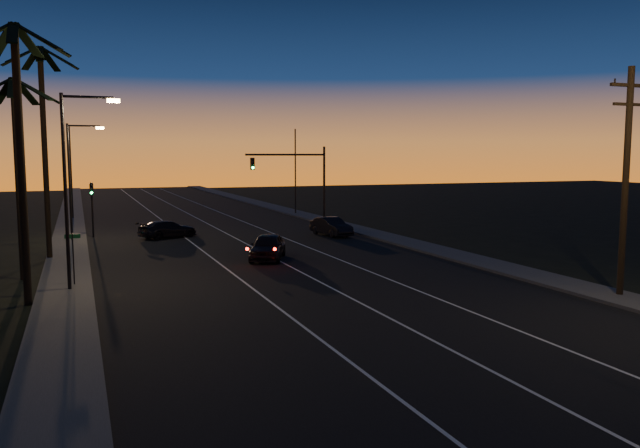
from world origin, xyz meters
name	(u,v)px	position (x,y,z in m)	size (l,w,h in m)	color
ground	(588,434)	(0.00, 0.00, 0.00)	(220.00, 220.00, 0.00)	black
road	(248,249)	(0.00, 30.00, 0.01)	(20.00, 170.00, 0.01)	black
sidewalk_left	(68,258)	(-11.20, 30.00, 0.08)	(2.40, 170.00, 0.16)	#353533
sidewalk_right	(396,239)	(11.20, 30.00, 0.08)	(2.40, 170.00, 0.16)	#353533
lane_stripe_left	(203,251)	(-3.00, 30.00, 0.02)	(0.12, 160.00, 0.01)	silver
lane_stripe_mid	(255,248)	(0.50, 30.00, 0.02)	(0.12, 160.00, 0.01)	silver
lane_stripe_right	(304,245)	(4.00, 30.00, 0.02)	(0.12, 160.00, 0.01)	silver
palm_near	(20,135)	(-12.60, 18.00, 7.07)	(4.25, 4.16, 11.53)	black
palm_mid	(17,155)	(-13.20, 24.00, 6.25)	(4.25, 4.16, 10.03)	black
palm_far	(44,132)	(-12.20, 30.00, 7.61)	(4.25, 4.16, 12.53)	black
streetlight_left_near	(72,176)	(-10.70, 20.00, 5.32)	(2.55, 0.26, 9.00)	black
streetlight_left_far	(74,172)	(-10.69, 38.00, 5.06)	(2.55, 0.26, 8.50)	black
street_sign	(73,253)	(-10.80, 21.00, 1.66)	(0.70, 0.06, 2.60)	black
utility_pole	(626,177)	(11.60, 10.00, 5.32)	(2.20, 0.28, 10.00)	black
signal_mast	(298,173)	(7.14, 39.99, 4.78)	(7.10, 0.41, 7.00)	black
signal_post	(92,200)	(-9.50, 39.98, 2.89)	(0.28, 0.37, 4.20)	black
far_pole_left	(71,173)	(-11.00, 55.00, 4.50)	(0.14, 0.14, 9.00)	black
far_pole_right	(295,172)	(11.00, 52.00, 4.50)	(0.14, 0.14, 9.00)	black
lead_car	(268,246)	(0.05, 25.41, 0.79)	(3.70, 5.33, 1.55)	black
right_car	(331,226)	(7.84, 34.31, 0.72)	(2.15, 4.50, 1.42)	black
cross_car	(168,229)	(-4.21, 37.63, 0.67)	(4.90, 3.41, 1.32)	black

